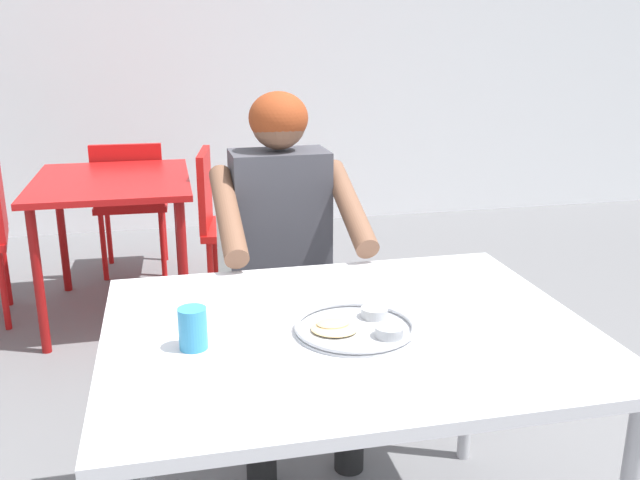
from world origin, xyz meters
name	(u,v)px	position (x,y,z in m)	size (l,w,h in m)	color
table_foreground	(347,350)	(-0.08, 0.00, 0.66)	(1.19, 0.94, 0.73)	silver
thali_tray	(357,326)	(-0.06, -0.03, 0.74)	(0.30, 0.30, 0.03)	#B7BABF
drinking_cup	(193,327)	(-0.46, -0.04, 0.78)	(0.07, 0.07, 0.10)	#338CBF
chair_foreground	(276,288)	(-0.11, 0.96, 0.47)	(0.44, 0.44, 0.81)	silver
diner_foreground	(285,241)	(-0.10, 0.74, 0.73)	(0.49, 0.56, 1.24)	black
table_background_red	(113,195)	(-0.77, 2.01, 0.64)	(0.76, 0.94, 0.72)	#B71414
chair_red_right	(226,217)	(-0.20, 2.00, 0.49)	(0.45, 0.47, 0.84)	red
chair_red_far	(131,197)	(-0.71, 2.63, 0.48)	(0.43, 0.41, 0.81)	red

